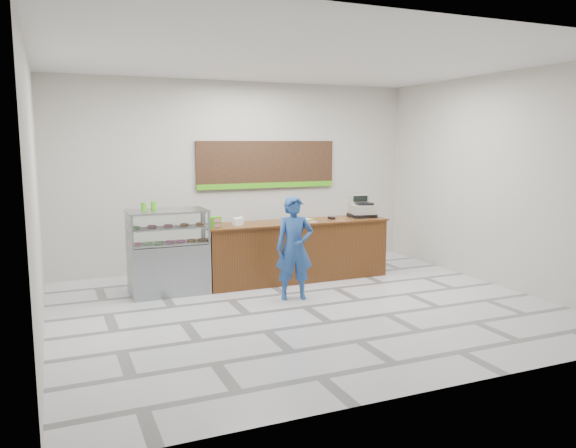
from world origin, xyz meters
name	(u,v)px	position (x,y,z in m)	size (l,w,h in m)	color
floor	(305,307)	(0.00, 0.00, 0.00)	(7.00, 7.00, 0.00)	silver
back_wall	(239,175)	(0.00, 3.00, 1.75)	(7.00, 7.00, 0.00)	beige
ceiling	(306,59)	(0.00, 0.00, 3.50)	(7.00, 7.00, 0.00)	silver
sales_counter	(297,251)	(0.55, 1.55, 0.52)	(3.26, 0.76, 1.03)	#5F3014
display_case	(168,251)	(-1.67, 1.55, 0.68)	(1.22, 0.72, 1.33)	gray
menu_board	(267,165)	(0.55, 2.96, 1.93)	(2.80, 0.06, 0.90)	black
cash_register	(362,209)	(1.87, 1.60, 1.18)	(0.50, 0.51, 0.39)	black
card_terminal	(331,218)	(1.23, 1.56, 1.05)	(0.07, 0.15, 0.04)	black
serving_tray	(301,220)	(0.66, 1.61, 1.04)	(0.45, 0.37, 0.02)	#41BA08
napkin_box	(238,222)	(-0.52, 1.51, 1.09)	(0.14, 0.14, 0.12)	white
straw_cup	(242,220)	(-0.41, 1.66, 1.09)	(0.08, 0.08, 0.12)	silver
promo_box	(214,222)	(-0.95, 1.41, 1.12)	(0.20, 0.13, 0.18)	#49B416
donut_decal	(313,222)	(0.77, 1.37, 1.03)	(0.17, 0.17, 0.00)	#DF5F99
green_cup_left	(144,206)	(-2.00, 1.66, 1.39)	(0.08, 0.08, 0.13)	#49B416
green_cup_right	(154,206)	(-1.85, 1.66, 1.40)	(0.09, 0.09, 0.13)	#49B416
customer	(294,248)	(0.03, 0.47, 0.79)	(0.58, 0.38, 1.58)	navy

